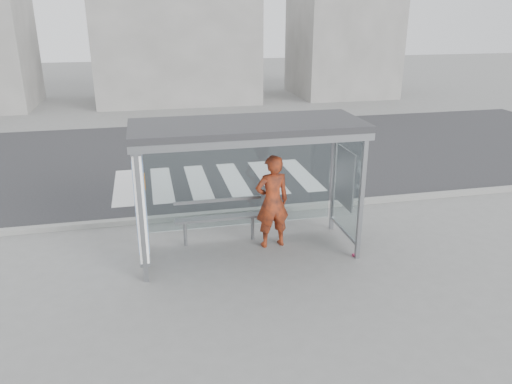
{
  "coord_description": "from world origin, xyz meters",
  "views": [
    {
      "loc": [
        -1.8,
        -8.7,
        4.55
      ],
      "look_at": [
        0.2,
        0.2,
        1.19
      ],
      "focal_mm": 35.0,
      "sensor_mm": 36.0,
      "label": 1
    }
  ],
  "objects_px": {
    "person": "(272,202)",
    "soda_can": "(355,255)",
    "bus_shelter": "(228,156)",
    "bench": "(219,218)"
  },
  "relations": [
    {
      "from": "person",
      "to": "soda_can",
      "type": "xyz_separation_m",
      "value": [
        1.47,
        -0.84,
        -0.92
      ]
    },
    {
      "from": "bus_shelter",
      "to": "person",
      "type": "xyz_separation_m",
      "value": [
        0.9,
        0.15,
        -1.03
      ]
    },
    {
      "from": "bus_shelter",
      "to": "bench",
      "type": "relative_size",
      "value": 2.37
    },
    {
      "from": "person",
      "to": "bench",
      "type": "distance_m",
      "value": 1.16
    },
    {
      "from": "bus_shelter",
      "to": "bench",
      "type": "height_order",
      "value": "bus_shelter"
    },
    {
      "from": "bus_shelter",
      "to": "soda_can",
      "type": "bearing_deg",
      "value": -16.21
    },
    {
      "from": "bus_shelter",
      "to": "soda_can",
      "type": "distance_m",
      "value": 3.15
    },
    {
      "from": "bench",
      "to": "soda_can",
      "type": "relative_size",
      "value": 14.58
    },
    {
      "from": "person",
      "to": "bench",
      "type": "bearing_deg",
      "value": -25.88
    },
    {
      "from": "bus_shelter",
      "to": "bench",
      "type": "bearing_deg",
      "value": 103.19
    }
  ]
}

